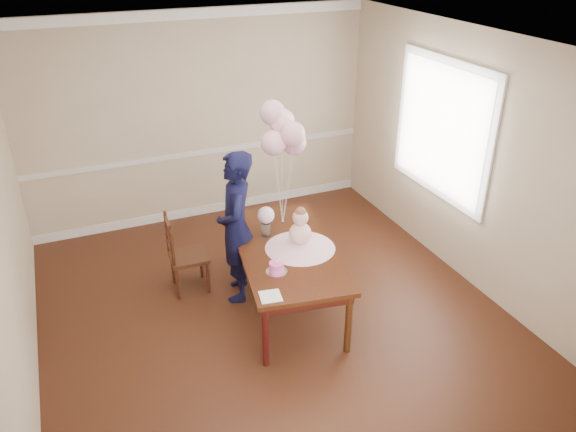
{
  "coord_description": "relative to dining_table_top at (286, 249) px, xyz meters",
  "views": [
    {
      "loc": [
        -1.67,
        -4.33,
        3.57
      ],
      "look_at": [
        0.21,
        0.12,
        1.05
      ],
      "focal_mm": 35.0,
      "sensor_mm": 36.0,
      "label": 1
    }
  ],
  "objects": [
    {
      "name": "floor",
      "position": [
        -0.19,
        -0.13,
        -0.67
      ],
      "size": [
        4.5,
        5.0,
        0.0
      ],
      "primitive_type": "cube",
      "color": "black",
      "rests_on": "ground"
    },
    {
      "name": "ceiling",
      "position": [
        -0.19,
        -0.13,
        2.03
      ],
      "size": [
        4.5,
        5.0,
        0.02
      ],
      "primitive_type": "cube",
      "color": "white",
      "rests_on": "wall_back"
    },
    {
      "name": "wall_back",
      "position": [
        -0.19,
        2.37,
        0.68
      ],
      "size": [
        4.5,
        0.02,
        2.7
      ],
      "primitive_type": "cube",
      "color": "tan",
      "rests_on": "floor"
    },
    {
      "name": "wall_front",
      "position": [
        -0.19,
        -2.63,
        0.68
      ],
      "size": [
        4.5,
        0.02,
        2.7
      ],
      "primitive_type": "cube",
      "color": "tan",
      "rests_on": "floor"
    },
    {
      "name": "wall_left",
      "position": [
        -2.44,
        -0.13,
        0.68
      ],
      "size": [
        0.02,
        5.0,
        2.7
      ],
      "primitive_type": "cube",
      "color": "tan",
      "rests_on": "floor"
    },
    {
      "name": "wall_right",
      "position": [
        2.06,
        -0.13,
        0.68
      ],
      "size": [
        0.02,
        5.0,
        2.7
      ],
      "primitive_type": "cube",
      "color": "tan",
      "rests_on": "floor"
    },
    {
      "name": "chair_rail_trim",
      "position": [
        -0.19,
        2.36,
        0.23
      ],
      "size": [
        4.5,
        0.02,
        0.07
      ],
      "primitive_type": "cube",
      "color": "silver",
      "rests_on": "wall_back"
    },
    {
      "name": "crown_molding",
      "position": [
        -0.19,
        2.36,
        1.96
      ],
      "size": [
        4.5,
        0.02,
        0.12
      ],
      "primitive_type": "cube",
      "color": "white",
      "rests_on": "wall_back"
    },
    {
      "name": "baseboard_trim",
      "position": [
        -0.19,
        2.36,
        -0.61
      ],
      "size": [
        4.5,
        0.02,
        0.12
      ],
      "primitive_type": "cube",
      "color": "silver",
      "rests_on": "floor"
    },
    {
      "name": "window_frame",
      "position": [
        2.04,
        0.37,
        0.88
      ],
      "size": [
        0.02,
        1.66,
        1.56
      ],
      "primitive_type": "cube",
      "color": "white",
      "rests_on": "wall_right"
    },
    {
      "name": "window_blinds",
      "position": [
        2.02,
        0.37,
        0.88
      ],
      "size": [
        0.01,
        1.5,
        1.4
      ],
      "primitive_type": "cube",
      "color": "white",
      "rests_on": "wall_right"
    },
    {
      "name": "dining_table_top",
      "position": [
        0.0,
        0.0,
        0.0
      ],
      "size": [
        1.21,
        1.97,
        0.05
      ],
      "primitive_type": "cube",
      "rotation": [
        0.0,
        0.0,
        -0.16
      ],
      "color": "black",
      "rests_on": "table_leg_fl"
    },
    {
      "name": "table_apron",
      "position": [
        -0.0,
        0.0,
        -0.07
      ],
      "size": [
        1.1,
        1.87,
        0.09
      ],
      "primitive_type": "cube",
      "rotation": [
        0.0,
        0.0,
        -0.16
      ],
      "color": "black",
      "rests_on": "table_leg_fl"
    },
    {
      "name": "table_leg_fl",
      "position": [
        -0.52,
        -0.78,
        -0.35
      ],
      "size": [
        0.07,
        0.07,
        0.65
      ],
      "primitive_type": "cylinder",
      "rotation": [
        0.0,
        0.0,
        -0.16
      ],
      "color": "black",
      "rests_on": "floor"
    },
    {
      "name": "table_leg_fr",
      "position": [
        0.25,
        -0.9,
        -0.35
      ],
      "size": [
        0.07,
        0.07,
        0.65
      ],
      "primitive_type": "cylinder",
      "rotation": [
        0.0,
        0.0,
        -0.16
      ],
      "color": "black",
      "rests_on": "floor"
    },
    {
      "name": "table_leg_bl",
      "position": [
        -0.25,
        0.9,
        -0.35
      ],
      "size": [
        0.07,
        0.07,
        0.65
      ],
      "primitive_type": "cylinder",
      "rotation": [
        0.0,
        0.0,
        -0.16
      ],
      "color": "black",
      "rests_on": "floor"
    },
    {
      "name": "table_leg_br",
      "position": [
        0.52,
        0.78,
        -0.35
      ],
      "size": [
        0.07,
        0.07,
        0.65
      ],
      "primitive_type": "cylinder",
      "rotation": [
        0.0,
        0.0,
        -0.16
      ],
      "color": "black",
      "rests_on": "floor"
    },
    {
      "name": "baby_skirt",
      "position": [
        0.13,
        -0.07,
        0.07
      ],
      "size": [
        0.81,
        0.81,
        0.09
      ],
      "primitive_type": "cone",
      "rotation": [
        0.0,
        0.0,
        -0.16
      ],
      "color": "#F0B0C6",
      "rests_on": "dining_table_top"
    },
    {
      "name": "baby_torso",
      "position": [
        0.13,
        -0.07,
        0.19
      ],
      "size": [
        0.22,
        0.22,
        0.22
      ],
      "primitive_type": "sphere",
      "color": "#FFA1C2",
      "rests_on": "baby_skirt"
    },
    {
      "name": "baby_head",
      "position": [
        0.13,
        -0.07,
        0.37
      ],
      "size": [
        0.16,
        0.16,
        0.16
      ],
      "primitive_type": "sphere",
      "color": "#E7AC9F",
      "rests_on": "baby_torso"
    },
    {
      "name": "baby_hair",
      "position": [
        0.13,
        -0.07,
        0.42
      ],
      "size": [
        0.11,
        0.11,
        0.11
      ],
      "primitive_type": "sphere",
      "color": "brown",
      "rests_on": "baby_head"
    },
    {
      "name": "cake_platter",
      "position": [
        -0.25,
        -0.38,
        0.03
      ],
      "size": [
        0.23,
        0.23,
        0.01
      ],
      "primitive_type": "cylinder",
      "rotation": [
        0.0,
        0.0,
        -0.16
      ],
      "color": "silver",
      "rests_on": "dining_table_top"
    },
    {
      "name": "birthday_cake",
      "position": [
        -0.25,
        -0.38,
        0.08
      ],
      "size": [
        0.16,
        0.16,
        0.09
      ],
      "primitive_type": "cylinder",
      "rotation": [
        0.0,
        0.0,
        -0.16
      ],
      "color": "#FF50B1",
      "rests_on": "cake_platter"
    },
    {
      "name": "cake_flower_a",
      "position": [
        -0.25,
        -0.38,
        0.14
      ],
      "size": [
        0.03,
        0.03,
        0.03
      ],
      "primitive_type": "sphere",
      "color": "white",
      "rests_on": "birthday_cake"
    },
    {
      "name": "cake_flower_b",
      "position": [
        -0.22,
        -0.37,
        0.14
      ],
      "size": [
        0.03,
        0.03,
        0.03
      ],
      "primitive_type": "sphere",
      "color": "silver",
      "rests_on": "birthday_cake"
    },
    {
      "name": "rose_vase_near",
      "position": [
        -0.09,
        0.3,
        0.1
      ],
      "size": [
        0.11,
        0.11,
        0.15
      ],
      "primitive_type": "cylinder",
      "rotation": [
        0.0,
        0.0,
        -0.16
      ],
      "color": "white",
      "rests_on": "dining_table_top"
    },
    {
      "name": "roses_near",
      "position": [
        -0.09,
        0.3,
        0.26
      ],
      "size": [
        0.18,
        0.18,
        0.18
      ],
      "primitive_type": "sphere",
      "color": "beige",
      "rests_on": "rose_vase_near"
    },
    {
      "name": "napkin",
      "position": [
        -0.44,
        -0.72,
        0.03
      ],
      "size": [
        0.21,
        0.21,
        0.01
      ],
      "primitive_type": "cube",
      "rotation": [
        0.0,
        0.0,
        -0.16
      ],
      "color": "white",
      "rests_on": "dining_table_top"
    },
    {
      "name": "balloon_weight",
      "position": [
        0.17,
        0.49,
        0.03
      ],
      "size": [
        0.04,
        0.04,
        0.02
      ],
      "primitive_type": "cylinder",
      "rotation": [
        0.0,
        0.0,
        -0.16
      ],
      "color": "silver",
      "rests_on": "dining_table_top"
    },
    {
      "name": "balloon_a",
      "position": [
        0.08,
        0.5,
        0.95
      ],
      "size": [
        0.26,
        0.26,
        0.26
      ],
      "primitive_type": "sphere",
      "color": "#F3ACC6",
      "rests_on": "balloon_ribbon_a"
    },
    {
      "name": "balloon_b",
      "position": [
        0.26,
        0.43,
        1.04
      ],
      "size": [
        0.26,
        0.26,
        0.26
      ],
      "primitive_type": "sphere",
      "color": "#E3A1B2",
      "rests_on": "balloon_ribbon_b"
    },
    {
      "name": "balloon_c",
      "position": [
        0.21,
        0.58,
        1.13
      ],
      "size": [
        0.26,
        0.26,
        0.26
      ],
      "primitive_type": "sphere",
      "color": "#FFB4D1",
      "rests_on": "balloon_ribbon_c"
    },
    {
      "name": "balloon_d",
      "position": [
        0.12,
        0.61,
        1.23
      ],
      "size": [
        0.26,
        0.26,
        0.26
      ],
      "primitive_type": "sphere",
      "color": "#E19FC1",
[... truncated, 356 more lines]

